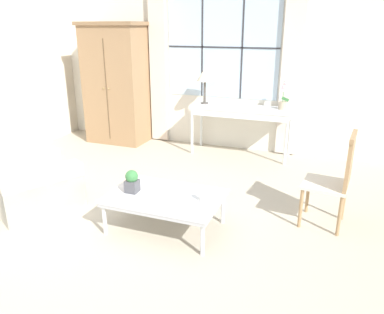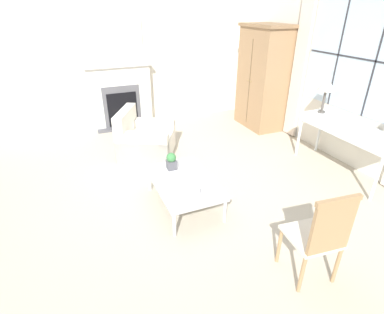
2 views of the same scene
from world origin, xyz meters
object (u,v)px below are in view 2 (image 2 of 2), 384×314
Objects in this scene: fireplace at (120,92)px; armchair_upholstered at (145,140)px; coffee_table at (184,183)px; armoire at (262,78)px; potted_plant_small at (171,161)px; table_lamp at (327,85)px; pillar_candle at (197,193)px; console_table at (349,131)px; side_chair_wooden at (321,234)px.

fireplace reaches higher than armchair_upholstered.
coffee_table is at bearing 3.09° from fireplace.
fireplace reaches higher than armoire.
armoire reaches higher than potted_plant_small.
table_lamp is 2.91m from pillar_candle.
console_table reaches higher than coffee_table.
table_lamp is (1.62, 0.08, 0.20)m from armoire.
armoire is 2.80m from armchair_upholstered.
fireplace is at bearing -176.91° from coffee_table.
potted_plant_small is (-0.35, -0.05, 0.16)m from coffee_table.
fireplace is at bearing -111.64° from armoire.
pillar_candle is at bearing 1.02° from coffee_table.
armchair_upholstered is at bearing -124.09° from console_table.
potted_plant_small is at bearing -159.54° from side_chair_wooden.
armchair_upholstered is 1.36m from potted_plant_small.
console_table reaches higher than pillar_candle.
pillar_candle is at bearing -45.50° from armoire.
fireplace is at bearing -133.79° from table_lamp.
side_chair_wooden is (3.73, -1.89, -0.47)m from armoire.
console_table is at bearing 55.91° from armchair_upholstered.
armoire is (1.09, 2.75, 0.29)m from fireplace.
pillar_candle is (0.90, -2.65, -0.81)m from table_lamp.
armchair_upholstered reaches higher than coffee_table.
pillar_candle is at bearing 2.33° from armchair_upholstered.
side_chair_wooden is at bearing 20.46° from potted_plant_small.
potted_plant_small is at bearing -175.96° from pillar_candle.
table_lamp is at bearing 46.21° from fireplace.
coffee_table is at bearing -156.98° from side_chair_wooden.
console_table is at bearing -4.48° from table_lamp.
armchair_upholstered reaches higher than pillar_candle.
coffee_table is (2.12, -2.58, -0.70)m from armoire.
armoire is 3.55× the size of table_lamp.
coffee_table is (-0.14, -2.61, -0.36)m from console_table.
coffee_table is (0.50, -2.66, -0.90)m from table_lamp.
potted_plant_small is at bearing -100.31° from console_table.
console_table is 2.64m from coffee_table.
console_table is at bearing 39.70° from fireplace.
armoire reaches higher than pillar_candle.
armoire is 1.76× the size of armchair_upholstered.
fireplace is 3.74× the size of table_lamp.
fireplace is 2.14× the size of side_chair_wooden.
table_lamp is 2.81m from potted_plant_small.
potted_plant_small is 1.78× the size of pillar_candle.
pillar_candle is (2.09, 0.08, 0.17)m from armchair_upholstered.
side_chair_wooden is at bearing 13.03° from armchair_upholstered.
table_lamp is 0.51× the size of coffee_table.
console_table is at bearing 95.91° from pillar_candle.
armoire is 8.71× the size of potted_plant_small.
coffee_table is at bearing 2.65° from armchair_upholstered.
fireplace is 2.88m from potted_plant_small.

